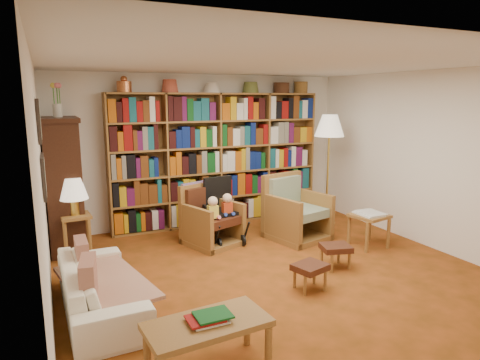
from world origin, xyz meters
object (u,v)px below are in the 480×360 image
side_table_lamp (76,227)px  side_table_papers (369,220)px  armchair_leather (210,219)px  footstool_a (310,269)px  floor_lamp (329,130)px  coffee_table (207,328)px  wheelchair (221,212)px  armchair_sage (294,214)px  footstool_b (336,249)px  sofa (100,287)px

side_table_lamp → side_table_papers: (3.86, -1.29, -0.02)m
armchair_leather → footstool_a: (0.45, -1.96, -0.12)m
floor_lamp → coffee_table: size_ratio=1.86×
side_table_lamp → floor_lamp: size_ratio=0.32×
wheelchair → footstool_a: wheelchair is taller
armchair_sage → floor_lamp: size_ratio=0.53×
wheelchair → floor_lamp: size_ratio=0.51×
footstool_a → coffee_table: coffee_table is taller
side_table_lamp → footstool_b: size_ratio=1.40×
footstool_a → armchair_leather: bearing=102.9°
sofa → floor_lamp: size_ratio=0.94×
armchair_leather → wheelchair: (0.19, 0.04, 0.07)m
sofa → side_table_papers: 3.78m
side_table_lamp → footstool_a: side_table_lamp is taller
side_table_papers → armchair_leather: bearing=151.3°
sofa → side_table_papers: (3.76, 0.38, 0.15)m
coffee_table → side_table_papers: bearing=29.1°
sofa → footstool_b: bearing=-93.1°
sofa → side_table_papers: size_ratio=3.20×
floor_lamp → coffee_table: 4.55m
armchair_sage → floor_lamp: (0.89, 0.39, 1.22)m
side_table_papers → footstool_b: (-0.92, -0.46, -0.15)m
armchair_leather → side_table_lamp: bearing=174.2°
footstool_b → coffee_table: bearing=-149.8°
wheelchair → coffee_table: (-1.28, -2.88, -0.07)m
coffee_table → wheelchair: bearing=66.0°
armchair_sage → footstool_a: 1.87m
wheelchair → footstool_a: size_ratio=2.25×
side_table_lamp → coffee_table: side_table_lamp is taller
armchair_sage → footstool_b: 1.30m
sofa → footstool_a: bearing=-103.6°
side_table_lamp → armchair_leather: bearing=-5.8°
footstool_b → coffee_table: 2.53m
side_table_lamp → armchair_leather: (1.84, -0.19, -0.06)m
floor_lamp → footstool_b: floor_lamp is taller
armchair_sage → footstool_a: (-0.82, -1.67, -0.12)m
side_table_lamp → floor_lamp: 4.16m
footstool_b → wheelchair: bearing=119.3°
armchair_sage → side_table_papers: 1.11m
wheelchair → side_table_papers: size_ratio=1.75×
footstool_a → side_table_lamp: bearing=136.9°
armchair_sage → wheelchair: bearing=163.3°
side_table_papers → coffee_table: size_ratio=0.55×
footstool_b → sofa: bearing=178.5°
sofa → armchair_sage: 3.24m
sofa → wheelchair: wheelchair is taller
armchair_leather → footstool_a: size_ratio=2.19×
side_table_lamp → side_table_papers: bearing=-18.5°
wheelchair → footstool_a: bearing=-82.6°
footstool_a → footstool_b: footstool_b is taller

